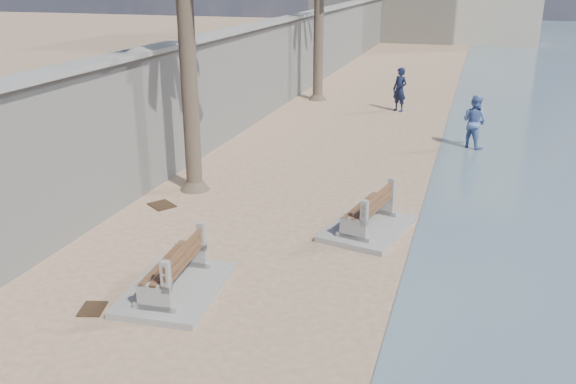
# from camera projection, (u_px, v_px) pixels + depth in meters

# --- Properties ---
(seawall) EXTENTS (0.45, 70.00, 3.50)m
(seawall) POSITION_uv_depth(u_px,v_px,m) (274.00, 66.00, 25.30)
(seawall) COLOR gray
(seawall) RESTS_ON ground_plane
(wall_cap) EXTENTS (0.80, 70.00, 0.12)m
(wall_cap) POSITION_uv_depth(u_px,v_px,m) (273.00, 21.00, 24.69)
(wall_cap) COLOR gray
(wall_cap) RESTS_ON seawall
(bench_near) EXTENTS (1.72, 2.39, 0.95)m
(bench_near) POSITION_uv_depth(u_px,v_px,m) (174.00, 272.00, 10.89)
(bench_near) COLOR gray
(bench_near) RESTS_ON ground_plane
(bench_far) EXTENTS (1.95, 2.51, 0.94)m
(bench_far) POSITION_uv_depth(u_px,v_px,m) (368.00, 214.00, 13.50)
(bench_far) COLOR gray
(bench_far) RESTS_ON ground_plane
(person_a) EXTENTS (0.90, 0.83, 2.06)m
(person_a) POSITION_uv_depth(u_px,v_px,m) (400.00, 86.00, 24.90)
(person_a) COLOR #121833
(person_a) RESTS_ON ground_plane
(person_b) EXTENTS (1.17, 1.12, 1.92)m
(person_b) POSITION_uv_depth(u_px,v_px,m) (474.00, 119.00, 19.74)
(person_b) COLOR #526AA9
(person_b) RESTS_ON ground_plane
(debris_c) EXTENTS (0.81, 0.78, 0.03)m
(debris_c) POSITION_uv_depth(u_px,v_px,m) (162.00, 205.00, 15.09)
(debris_c) COLOR #382616
(debris_c) RESTS_ON ground_plane
(debris_d) EXTENTS (0.52, 0.59, 0.03)m
(debris_d) POSITION_uv_depth(u_px,v_px,m) (92.00, 309.00, 10.45)
(debris_d) COLOR #382616
(debris_d) RESTS_ON ground_plane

